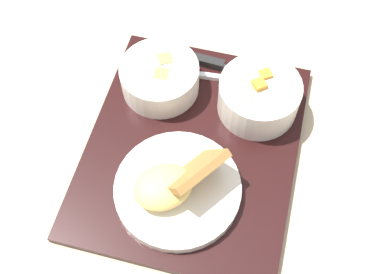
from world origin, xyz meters
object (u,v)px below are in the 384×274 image
Objects in this scene: plate_main at (176,187)px; spoon at (227,78)px; bowl_salad at (259,95)px; knife at (219,65)px; bowl_soup at (160,76)px.

plate_main reaches higher than spoon.
bowl_salad is 0.75× the size of knife.
plate_main is (0.18, 0.07, -0.01)m from bowl_soup.
bowl_soup is 0.69× the size of plate_main.
spoon is (-0.04, 0.11, -0.03)m from bowl_soup.
bowl_soup is 0.11m from knife.
bowl_salad is at bearing -36.74° from knife.
spoon is at bearing 108.60° from bowl_soup.
spoon is (0.02, 0.02, -0.00)m from knife.
bowl_soup is 1.00× the size of spoon.
plate_main reaches higher than bowl_salad.
bowl_salad is 0.11m from knife.
bowl_salad is at bearing 86.88° from bowl_soup.
bowl_salad reaches higher than knife.
bowl_salad is 0.69× the size of plate_main.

